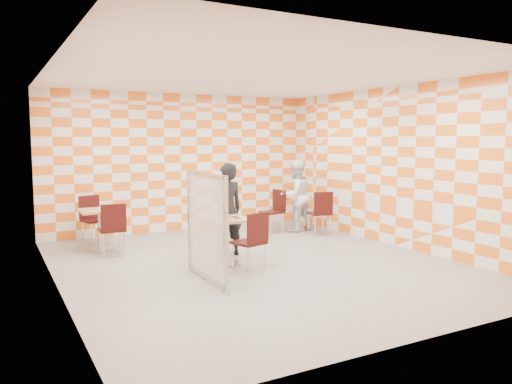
% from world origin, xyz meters
% --- Properties ---
extents(room_shell, '(7.00, 7.00, 7.00)m').
position_xyz_m(room_shell, '(0.00, 0.54, 1.50)').
color(room_shell, '#979792').
rests_on(room_shell, ground).
extents(main_table, '(0.70, 0.70, 0.75)m').
position_xyz_m(main_table, '(-0.42, 0.23, 0.51)').
color(main_table, tan).
rests_on(main_table, ground).
extents(second_table, '(0.70, 0.70, 0.75)m').
position_xyz_m(second_table, '(2.27, 2.29, 0.51)').
color(second_table, tan).
rests_on(second_table, ground).
extents(empty_table, '(0.70, 0.70, 0.75)m').
position_xyz_m(empty_table, '(-2.01, 2.25, 0.51)').
color(empty_table, tan).
rests_on(empty_table, ground).
extents(chair_main_front, '(0.52, 0.53, 0.92)m').
position_xyz_m(chair_main_front, '(-0.30, -0.44, 0.54)').
color(chair_main_front, black).
rests_on(chair_main_front, ground).
extents(chair_second_front, '(0.49, 0.50, 0.92)m').
position_xyz_m(chair_second_front, '(2.36, 1.52, 0.54)').
color(chair_second_front, black).
rests_on(chair_second_front, ground).
extents(chair_second_side, '(0.48, 0.48, 0.92)m').
position_xyz_m(chair_second_side, '(1.68, 2.25, 0.54)').
color(chair_second_side, black).
rests_on(chair_second_side, ground).
extents(chair_empty_near, '(0.43, 0.44, 0.92)m').
position_xyz_m(chair_empty_near, '(-1.92, 1.63, 0.54)').
color(chair_empty_near, black).
rests_on(chair_empty_near, ground).
extents(chair_empty_far, '(0.54, 0.54, 0.92)m').
position_xyz_m(chair_empty_far, '(-2.01, 2.97, 0.54)').
color(chair_empty_far, black).
rests_on(chair_empty_far, ground).
extents(partition, '(0.08, 1.38, 1.55)m').
position_xyz_m(partition, '(-1.09, -0.53, 0.79)').
color(partition, white).
rests_on(partition, ground).
extents(man_dark, '(0.62, 0.43, 1.61)m').
position_xyz_m(man_dark, '(-0.16, 0.76, 0.81)').
color(man_dark, black).
rests_on(man_dark, ground).
extents(man_white, '(0.83, 0.69, 1.56)m').
position_xyz_m(man_white, '(2.14, 2.16, 0.78)').
color(man_white, white).
rests_on(man_white, ground).
extents(pizza_on_foil, '(0.40, 0.40, 0.04)m').
position_xyz_m(pizza_on_foil, '(-0.42, 0.22, 0.77)').
color(pizza_on_foil, silver).
rests_on(pizza_on_foil, main_table).
extents(sport_bottle, '(0.06, 0.06, 0.20)m').
position_xyz_m(sport_bottle, '(2.12, 2.42, 0.84)').
color(sport_bottle, white).
rests_on(sport_bottle, second_table).
extents(soda_bottle, '(0.07, 0.07, 0.23)m').
position_xyz_m(soda_bottle, '(2.41, 2.32, 0.85)').
color(soda_bottle, black).
rests_on(soda_bottle, second_table).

